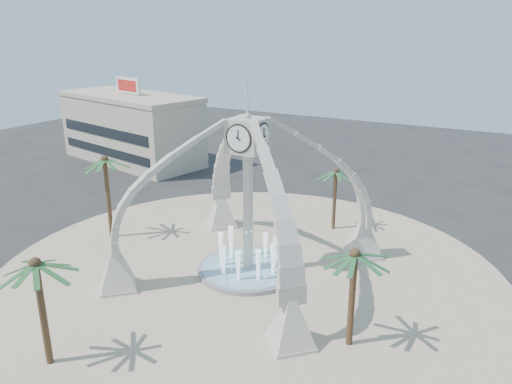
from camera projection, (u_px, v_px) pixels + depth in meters
The scene contains 9 objects.
ground at pixel (248, 272), 39.72m from camera, with size 140.00×140.00×0.00m, color #282828.
plaza at pixel (248, 271), 39.72m from camera, with size 40.00×40.00×0.06m, color #C4AE91.
clock_tower at pixel (248, 195), 37.68m from camera, with size 17.94×17.94×16.30m.
fountain at pixel (248, 268), 39.63m from camera, with size 8.00×8.00×3.62m.
building_nw at pixel (132, 128), 71.25m from camera, with size 23.75×13.73×11.90m.
palm_east at pixel (355, 255), 28.75m from camera, with size 4.84×4.84×6.91m.
palm_west at pixel (105, 161), 44.00m from camera, with size 5.34×5.34×8.25m.
palm_north at pixel (336, 172), 46.38m from camera, with size 4.52×4.52×6.46m.
palm_south at pixel (35, 265), 26.96m from camera, with size 4.33×4.33×7.20m.
Camera 1 is at (17.95, -30.87, 18.54)m, focal length 35.00 mm.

